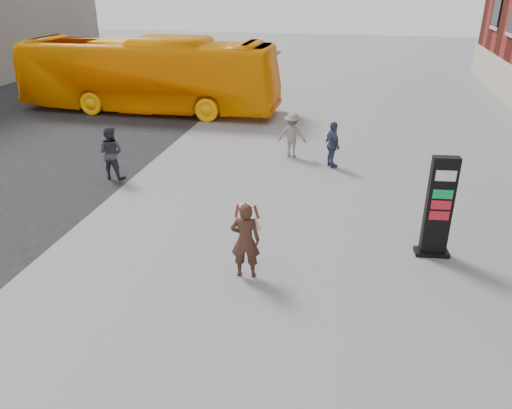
% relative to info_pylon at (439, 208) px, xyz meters
% --- Properties ---
extents(ground, '(100.00, 100.00, 0.00)m').
position_rel_info_pylon_xyz_m(ground, '(-3.97, -1.20, -1.20)').
color(ground, '#9E9EA3').
extents(info_pylon, '(0.81, 0.46, 2.41)m').
position_rel_info_pylon_xyz_m(info_pylon, '(0.00, 0.00, 0.00)').
color(info_pylon, black).
rests_on(info_pylon, ground).
extents(woman, '(0.69, 0.64, 1.73)m').
position_rel_info_pylon_xyz_m(woman, '(-4.07, -1.77, -0.32)').
color(woman, '#321D16').
rests_on(woman, ground).
extents(bus, '(12.39, 3.02, 3.44)m').
position_rel_info_pylon_xyz_m(bus, '(-11.85, 11.54, 0.52)').
color(bus, '#FFA403').
rests_on(bus, road).
extents(pedestrian_a, '(0.85, 0.67, 1.71)m').
position_rel_info_pylon_xyz_m(pedestrian_a, '(-9.57, 2.99, -0.35)').
color(pedestrian_a, '#35343B').
rests_on(pedestrian_a, ground).
extents(pedestrian_b, '(1.07, 0.65, 1.60)m').
position_rel_info_pylon_xyz_m(pedestrian_b, '(-4.22, 6.29, -0.40)').
color(pedestrian_b, gray).
rests_on(pedestrian_b, ground).
extents(pedestrian_c, '(0.79, 1.00, 1.58)m').
position_rel_info_pylon_xyz_m(pedestrian_c, '(-2.73, 5.46, -0.41)').
color(pedestrian_c, '#364260').
rests_on(pedestrian_c, ground).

